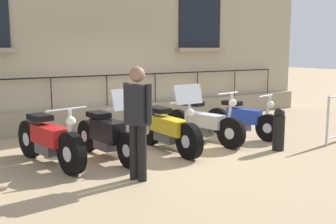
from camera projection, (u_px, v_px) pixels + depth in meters
name	position (u px, v px, depth m)	size (l,w,h in m)	color
ground_plane	(156.00, 147.00, 8.43)	(60.00, 60.00, 0.00)	tan
motorcycle_red	(49.00, 141.00, 7.07)	(2.18, 0.79, 1.08)	black
motorcycle_black	(108.00, 135.00, 7.45)	(2.11, 0.72, 1.36)	black
motorcycle_yellow	(169.00, 130.00, 8.01)	(2.08, 0.71, 1.38)	black
motorcycle_silver	(203.00, 124.00, 8.73)	(2.12, 0.76, 1.14)	black
motorcycle_blue	(243.00, 120.00, 9.33)	(1.94, 0.74, 1.02)	black
bollard	(279.00, 129.00, 8.10)	(0.23, 0.23, 0.86)	black
pedestrian_standing	(138.00, 116.00, 6.18)	(0.49, 0.34, 1.76)	black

